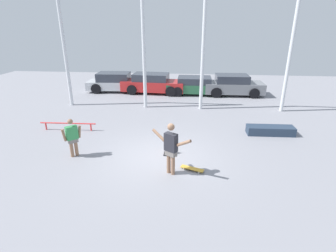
# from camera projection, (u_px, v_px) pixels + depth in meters

# --- Properties ---
(ground_plane) EXTENTS (36.00, 36.00, 0.00)m
(ground_plane) POSITION_uv_depth(u_px,v_px,m) (159.00, 157.00, 9.89)
(ground_plane) COLOR gray
(skateboarder) EXTENTS (1.36, 0.91, 1.80)m
(skateboarder) POSITION_uv_depth(u_px,v_px,m) (171.00, 146.00, 8.48)
(skateboarder) COLOR #8C664C
(skateboarder) RESTS_ON ground_plane
(skateboard) EXTENTS (0.84, 0.48, 0.08)m
(skateboard) POSITION_uv_depth(u_px,v_px,m) (192.00, 169.00, 9.00)
(skateboard) COLOR gold
(skateboard) RESTS_ON ground_plane
(grind_box) EXTENTS (2.11, 0.69, 0.39)m
(grind_box) POSITION_uv_depth(u_px,v_px,m) (270.00, 130.00, 11.90)
(grind_box) COLOR #28384C
(grind_box) RESTS_ON ground_plane
(grind_rail) EXTENTS (2.66, 0.14, 0.38)m
(grind_rail) POSITION_uv_depth(u_px,v_px,m) (68.00, 124.00, 12.32)
(grind_rail) COLOR red
(grind_rail) RESTS_ON ground_plane
(canopy_support_left) EXTENTS (4.85, 0.20, 6.53)m
(canopy_support_left) POSITION_uv_depth(u_px,v_px,m) (103.00, 40.00, 14.73)
(canopy_support_left) COLOR silver
(canopy_support_left) RESTS_ON ground_plane
(canopy_support_right) EXTENTS (4.85, 0.20, 6.53)m
(canopy_support_right) POSITION_uv_depth(u_px,v_px,m) (247.00, 41.00, 14.00)
(canopy_support_right) COLOR silver
(canopy_support_right) RESTS_ON ground_plane
(parked_car_silver) EXTENTS (4.25, 2.03, 1.38)m
(parked_car_silver) POSITION_uv_depth(u_px,v_px,m) (116.00, 82.00, 19.44)
(parked_car_silver) COLOR #B7BABF
(parked_car_silver) RESTS_ON ground_plane
(parked_car_red) EXTENTS (4.58, 2.07, 1.41)m
(parked_car_red) POSITION_uv_depth(u_px,v_px,m) (153.00, 83.00, 18.98)
(parked_car_red) COLOR red
(parked_car_red) RESTS_ON ground_plane
(parked_car_green) EXTENTS (4.23, 1.94, 1.22)m
(parked_car_green) POSITION_uv_depth(u_px,v_px,m) (196.00, 86.00, 18.69)
(parked_car_green) COLOR #28603D
(parked_car_green) RESTS_ON ground_plane
(parked_car_grey) EXTENTS (4.10, 2.04, 1.42)m
(parked_car_grey) POSITION_uv_depth(u_px,v_px,m) (233.00, 85.00, 18.43)
(parked_car_grey) COLOR slate
(parked_car_grey) RESTS_ON ground_plane
(bystander) EXTENTS (0.60, 0.57, 1.50)m
(bystander) POSITION_uv_depth(u_px,v_px,m) (72.00, 136.00, 9.72)
(bystander) COLOR #8C664C
(bystander) RESTS_ON ground_plane
(traffic_cone) EXTENTS (0.50, 0.50, 0.52)m
(traffic_cone) POSITION_uv_depth(u_px,v_px,m) (170.00, 147.00, 10.10)
(traffic_cone) COLOR black
(traffic_cone) RESTS_ON ground_plane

